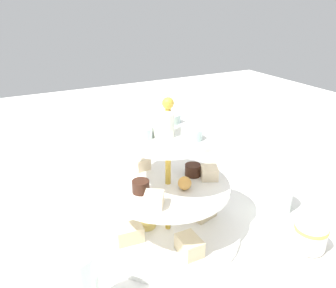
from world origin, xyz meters
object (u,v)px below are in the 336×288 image
teacup_with_saucer (310,239)px  butter_knife_left (43,202)px  water_glass_short_left (277,195)px  tiered_serving_stand (168,196)px

teacup_with_saucer → butter_knife_left: 0.55m
water_glass_short_left → teacup_with_saucer: (0.04, 0.13, -0.01)m
water_glass_short_left → butter_knife_left: size_ratio=0.39×
butter_knife_left → water_glass_short_left: bearing=100.5°
teacup_with_saucer → water_glass_short_left: bearing=-108.5°
water_glass_short_left → butter_knife_left: water_glass_short_left is taller
teacup_with_saucer → butter_knife_left: bearing=-43.9°
teacup_with_saucer → butter_knife_left: teacup_with_saucer is taller
water_glass_short_left → teacup_with_saucer: water_glass_short_left is taller
tiered_serving_stand → butter_knife_left: bearing=-48.2°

